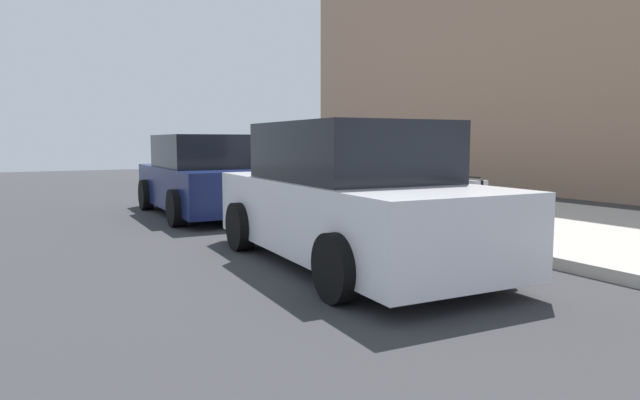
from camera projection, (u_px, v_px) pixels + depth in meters
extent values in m
plane|color=#333335|center=(315.00, 214.00, 11.08)|extent=(40.00, 40.00, 0.00)
cube|color=#ADA89E|center=(414.00, 204.00, 12.31)|extent=(18.00, 5.00, 0.14)
cube|color=#9EA0A8|center=(470.00, 203.00, 8.49)|extent=(0.48, 0.27, 0.73)
cube|color=black|center=(470.00, 203.00, 8.49)|extent=(0.48, 0.07, 0.74)
cylinder|color=gray|center=(481.00, 179.00, 8.26)|extent=(0.02, 0.02, 0.04)
cylinder|color=gray|center=(462.00, 178.00, 8.63)|extent=(0.02, 0.02, 0.04)
cylinder|color=black|center=(471.00, 177.00, 8.44)|extent=(0.41, 0.04, 0.02)
cylinder|color=black|center=(479.00, 228.00, 8.34)|extent=(0.04, 0.02, 0.04)
cylinder|color=black|center=(460.00, 224.00, 8.71)|extent=(0.04, 0.02, 0.04)
cube|color=navy|center=(444.00, 206.00, 8.94)|extent=(0.38, 0.24, 0.54)
cube|color=black|center=(444.00, 206.00, 8.94)|extent=(0.39, 0.05, 0.55)
cylinder|color=gray|center=(451.00, 189.00, 8.77)|extent=(0.02, 0.02, 0.04)
cylinder|color=gray|center=(438.00, 187.00, 9.05)|extent=(0.02, 0.02, 0.04)
cylinder|color=black|center=(444.00, 187.00, 8.91)|extent=(0.32, 0.03, 0.02)
cylinder|color=black|center=(451.00, 223.00, 8.82)|extent=(0.04, 0.02, 0.04)
cylinder|color=black|center=(437.00, 220.00, 9.11)|extent=(0.04, 0.02, 0.04)
cube|color=maroon|center=(427.00, 198.00, 9.36)|extent=(0.36, 0.25, 0.72)
cube|color=black|center=(427.00, 198.00, 9.36)|extent=(0.35, 0.06, 0.74)
cylinder|color=gray|center=(434.00, 175.00, 9.20)|extent=(0.02, 0.02, 0.04)
cylinder|color=gray|center=(422.00, 174.00, 9.44)|extent=(0.02, 0.02, 0.04)
cylinder|color=black|center=(428.00, 174.00, 9.32)|extent=(0.29, 0.04, 0.02)
cylinder|color=black|center=(433.00, 219.00, 9.28)|extent=(0.04, 0.02, 0.04)
cylinder|color=black|center=(421.00, 217.00, 9.53)|extent=(0.04, 0.02, 0.04)
cube|color=#59601E|center=(409.00, 200.00, 9.82)|extent=(0.46, 0.25, 0.55)
cube|color=black|center=(409.00, 200.00, 9.82)|extent=(0.46, 0.07, 0.56)
cylinder|color=gray|center=(415.00, 184.00, 9.61)|extent=(0.02, 0.02, 0.04)
cylinder|color=gray|center=(402.00, 182.00, 9.96)|extent=(0.02, 0.02, 0.04)
cylinder|color=black|center=(409.00, 182.00, 9.78)|extent=(0.39, 0.05, 0.02)
cylinder|color=black|center=(415.00, 216.00, 9.67)|extent=(0.05, 0.02, 0.04)
cylinder|color=black|center=(402.00, 213.00, 10.02)|extent=(0.05, 0.02, 0.04)
cube|color=black|center=(392.00, 194.00, 10.27)|extent=(0.38, 0.24, 0.66)
cube|color=black|center=(392.00, 194.00, 10.27)|extent=(0.37, 0.07, 0.68)
cylinder|color=gray|center=(397.00, 171.00, 10.09)|extent=(0.02, 0.02, 0.20)
cylinder|color=gray|center=(388.00, 171.00, 10.36)|extent=(0.02, 0.02, 0.20)
cylinder|color=black|center=(393.00, 165.00, 10.22)|extent=(0.30, 0.05, 0.02)
cylinder|color=black|center=(397.00, 212.00, 10.16)|extent=(0.05, 0.02, 0.04)
cylinder|color=black|center=(388.00, 210.00, 10.45)|extent=(0.05, 0.02, 0.04)
cube|color=red|center=(376.00, 189.00, 10.72)|extent=(0.48, 0.27, 0.77)
cube|color=black|center=(376.00, 189.00, 10.72)|extent=(0.47, 0.07, 0.79)
cylinder|color=gray|center=(382.00, 164.00, 10.49)|extent=(0.02, 0.02, 0.19)
cylinder|color=gray|center=(371.00, 164.00, 10.85)|extent=(0.02, 0.02, 0.19)
cylinder|color=black|center=(376.00, 159.00, 10.66)|extent=(0.40, 0.05, 0.02)
cylinder|color=black|center=(382.00, 209.00, 10.57)|extent=(0.05, 0.02, 0.04)
cylinder|color=black|center=(370.00, 207.00, 10.94)|extent=(0.05, 0.02, 0.04)
cube|color=#0F606B|center=(355.00, 190.00, 11.12)|extent=(0.40, 0.24, 0.68)
cube|color=black|center=(355.00, 190.00, 11.12)|extent=(0.39, 0.07, 0.69)
cylinder|color=gray|center=(359.00, 172.00, 10.93)|extent=(0.02, 0.02, 0.04)
cylinder|color=gray|center=(351.00, 171.00, 11.22)|extent=(0.02, 0.02, 0.04)
cylinder|color=black|center=(355.00, 171.00, 11.08)|extent=(0.32, 0.05, 0.02)
cylinder|color=black|center=(359.00, 207.00, 11.00)|extent=(0.05, 0.02, 0.04)
cylinder|color=black|center=(351.00, 205.00, 11.30)|extent=(0.05, 0.02, 0.04)
cylinder|color=#D89E0C|center=(333.00, 189.00, 11.98)|extent=(0.20, 0.20, 0.56)
sphere|color=#D89E0C|center=(333.00, 174.00, 11.94)|extent=(0.21, 0.21, 0.21)
cylinder|color=#D89E0C|center=(329.00, 187.00, 12.10)|extent=(0.09, 0.10, 0.09)
cylinder|color=#D89E0C|center=(337.00, 188.00, 11.84)|extent=(0.09, 0.10, 0.09)
cylinder|color=brown|center=(311.00, 179.00, 12.50)|extent=(0.16, 0.16, 0.92)
cube|color=silver|center=(349.00, 215.00, 6.57)|extent=(4.47, 2.00, 0.82)
cube|color=black|center=(349.00, 151.00, 6.49)|extent=(2.36, 1.74, 0.67)
cylinder|color=black|center=(240.00, 226.00, 7.41)|extent=(0.65, 0.26, 0.64)
cylinder|color=black|center=(356.00, 218.00, 8.20)|extent=(0.65, 0.26, 0.64)
cylinder|color=black|center=(337.00, 268.00, 5.00)|extent=(0.65, 0.26, 0.64)
cylinder|color=black|center=(488.00, 251.00, 5.78)|extent=(0.65, 0.26, 0.64)
cube|color=#141E4C|center=(208.00, 186.00, 11.02)|extent=(4.30, 2.00, 0.76)
cube|color=black|center=(207.00, 151.00, 10.94)|extent=(2.26, 1.78, 0.63)
cylinder|color=black|center=(146.00, 195.00, 11.76)|extent=(0.65, 0.24, 0.64)
cylinder|color=black|center=(231.00, 191.00, 12.63)|extent=(0.65, 0.24, 0.64)
cylinder|color=black|center=(176.00, 208.00, 9.45)|extent=(0.65, 0.24, 0.64)
cylinder|color=black|center=(278.00, 202.00, 10.32)|extent=(0.65, 0.24, 0.64)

